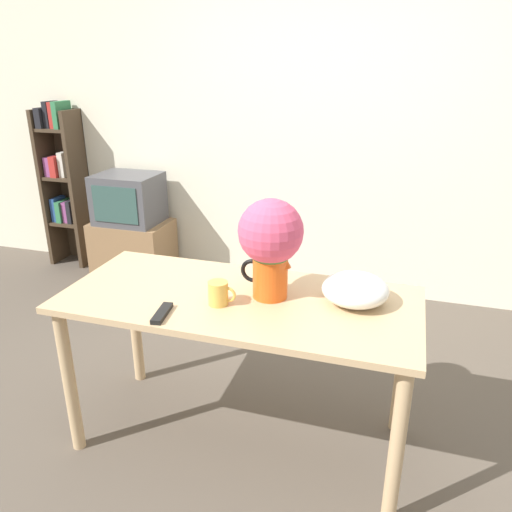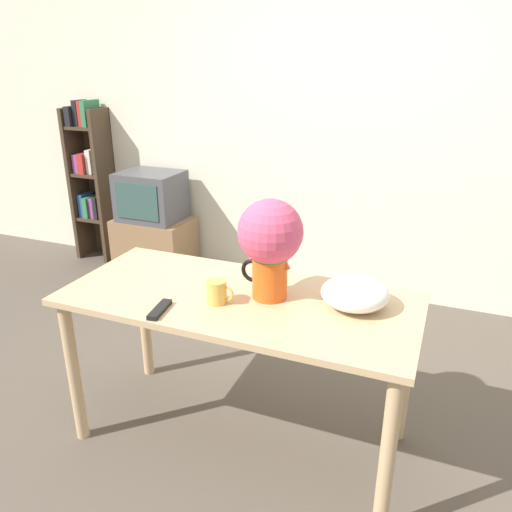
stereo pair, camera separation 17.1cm
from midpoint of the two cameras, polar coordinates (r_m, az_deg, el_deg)
The scene contains 10 objects.
ground_plane at distance 2.72m, azimuth 1.39°, elevation -19.01°, with size 12.00×12.00×0.00m, color brown.
wall_back at distance 3.89m, azimuth 11.58°, elevation 14.10°, with size 8.00×0.05×2.60m.
table at distance 2.29m, azimuth 0.19°, elevation -7.11°, with size 1.59×0.72×0.78m.
flower_vase at distance 2.14m, azimuth 3.93°, elevation 1.70°, with size 0.28×0.28×0.45m.
coffee_mug at distance 2.16m, azimuth -2.18°, elevation -4.16°, with size 0.12×0.09×0.10m.
white_bowl at distance 2.18m, azimuth 13.46°, elevation -4.17°, with size 0.29×0.29×0.13m.
remote_control at distance 2.13m, azimuth -8.69°, elevation -6.11°, with size 0.07×0.17×0.02m.
tv_stand at distance 4.43m, azimuth -10.37°, elevation 1.06°, with size 0.63×0.43×0.50m.
tv_set at distance 4.30m, azimuth -10.78°, elevation 6.73°, with size 0.50×0.42×0.41m.
bookshelf at distance 4.84m, azimuth -17.31°, elevation 8.76°, with size 0.35×0.26×1.45m.
Camera 2 is at (0.80, -1.92, 1.77)m, focal length 35.00 mm.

